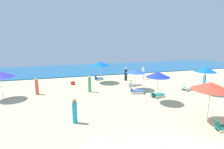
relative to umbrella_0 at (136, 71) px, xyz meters
name	(u,v)px	position (x,y,z in m)	size (l,w,h in m)	color
ocean	(87,69)	(-3.12, 13.74, -1.93)	(60.00, 11.51, 0.12)	#155C93
umbrella_0	(136,71)	(0.00, 0.00, 0.00)	(2.04, 2.04, 2.19)	silver
lounge_chair_0_0	(136,90)	(-0.49, -1.27, -1.70)	(1.59, 1.03, 0.76)	silver
lounge_chair_0_1	(134,83)	(0.44, 1.47, -1.73)	(1.57, 0.84, 0.69)	silver
umbrella_1	(0,74)	(-12.61, 0.43, 0.27)	(2.31, 2.31, 2.51)	silver
umbrella_2	(100,64)	(-2.92, 4.01, 0.35)	(2.48, 2.48, 2.60)	silver
lounge_chair_2_0	(98,78)	(-2.89, 5.52, -1.74)	(1.39, 0.95, 0.69)	silver
umbrella_3	(211,86)	(1.46, -8.28, 0.42)	(2.37, 2.37, 2.67)	silver
umbrella_4	(158,75)	(0.17, -4.13, 0.42)	(1.98, 1.98, 2.64)	silver
lounge_chair_4_0	(157,95)	(0.91, -2.90, -1.75)	(1.50, 0.89, 0.60)	silver
umbrella_5	(205,69)	(5.83, -3.15, 0.42)	(1.99, 1.99, 2.66)	silver
lounge_chair_5_0	(187,88)	(4.99, -1.75, -1.70)	(1.36, 0.85, 0.78)	silver
lounge_chair_5_1	(213,90)	(7.05, -3.12, -1.74)	(1.48, 1.17, 0.67)	silver
beachgoer_0	(126,75)	(0.46, 4.20, -1.21)	(0.43, 0.43, 1.67)	#152930
beachgoer_1	(75,112)	(-6.78, -6.05, -1.23)	(0.41, 0.41, 1.61)	#1F8FC2
beachgoer_2	(90,84)	(-4.79, 0.48, -1.20)	(0.31, 0.31, 1.69)	#3B9866
beachgoer_3	(204,81)	(7.73, -1.15, -1.26)	(0.41, 0.41, 1.53)	#2690D9
beachgoer_4	(37,87)	(-9.80, 1.04, -1.23)	(0.44, 0.44, 1.62)	#EE5443
beachgoer_5	(143,73)	(2.91, 4.25, -1.20)	(0.42, 0.42, 1.66)	white
cooler_box_0	(73,83)	(-6.22, 3.87, -1.80)	(0.45, 0.32, 0.38)	red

